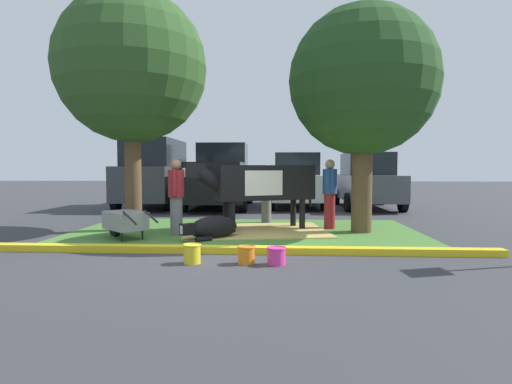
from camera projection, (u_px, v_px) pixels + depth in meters
The scene contains 19 objects.
ground_plane at pixel (212, 248), 7.66m from camera, with size 80.00×80.00×0.00m, color #38383D.
grass_island at pixel (245, 232), 9.61m from camera, with size 7.85×4.51×0.02m, color #477A33.
curb_yellow at pixel (234, 250), 7.21m from camera, with size 9.05×0.24×0.12m, color yellow.
hay_bedding at pixel (255, 231), 9.65m from camera, with size 3.20×2.40×0.04m, color tan.
shade_tree_left at pixel (131, 68), 9.62m from camera, with size 3.45×3.45×5.51m.
shade_tree_right at pixel (363, 82), 9.32m from camera, with size 3.31×3.31×5.06m.
cow_holstein at pixel (260, 183), 9.74m from camera, with size 2.98×1.66×1.57m.
calf_lying at pixel (212, 228), 8.60m from camera, with size 1.20×1.10×0.48m.
person_handler at pixel (330, 192), 9.99m from camera, with size 0.34×0.52×1.67m.
person_visitor_near at pixel (176, 195), 8.97m from camera, with size 0.34×0.53×1.65m.
person_visitor_far at pixel (266, 192), 11.10m from camera, with size 0.47×0.34×1.57m.
wheelbarrow at pixel (125, 221), 8.57m from camera, with size 1.36×1.34×0.63m.
bucket_yellow at pixel (192, 253), 6.43m from camera, with size 0.28×0.28×0.30m.
bucket_orange at pixel (246, 254), 6.41m from camera, with size 0.28×0.28×0.27m.
bucket_pink at pixel (276, 255), 6.34m from camera, with size 0.30×0.30×0.27m.
suv_dark_grey at pixel (156, 173), 15.69m from camera, with size 2.17×4.63×2.52m.
pickup_truck_black at pixel (220, 177), 15.69m from camera, with size 2.28×5.43×2.42m.
sedan_red at pixel (296, 181), 15.86m from camera, with size 2.07×4.42×2.02m.
hatchback_white at pixel (367, 181), 15.40m from camera, with size 2.07×4.42×2.02m.
Camera 1 is at (1.24, -7.53, 1.46)m, focal length 29.46 mm.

